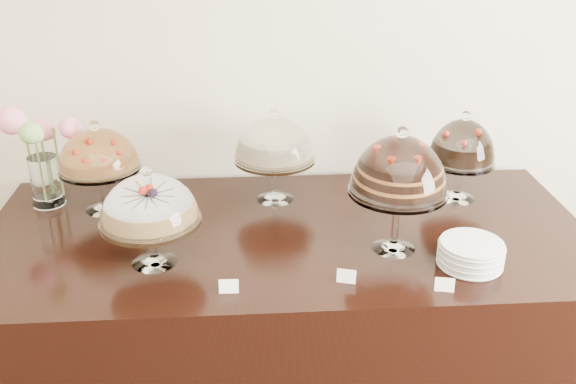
{
  "coord_description": "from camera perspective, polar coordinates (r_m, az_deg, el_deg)",
  "views": [
    {
      "loc": [
        -0.4,
        0.4,
        2.02
      ],
      "look_at": [
        -0.26,
        2.4,
        1.08
      ],
      "focal_mm": 40.0,
      "sensor_mm": 36.0,
      "label": 1
    }
  ],
  "objects": [
    {
      "name": "wall_back",
      "position": [
        2.68,
        4.89,
        13.86
      ],
      "size": [
        5.0,
        0.04,
        3.0
      ],
      "primitive_type": "cube",
      "color": "beige",
      "rests_on": "ground"
    },
    {
      "name": "display_counter",
      "position": [
        2.59,
        -0.08,
        -12.26
      ],
      "size": [
        2.2,
        1.0,
        0.9
      ],
      "primitive_type": "cube",
      "color": "black",
      "rests_on": "ground"
    },
    {
      "name": "cake_stand_sugar_sponge",
      "position": [
        2.1,
        -12.25,
        -1.09
      ],
      "size": [
        0.33,
        0.33,
        0.34
      ],
      "color": "white",
      "rests_on": "display_counter"
    },
    {
      "name": "cake_stand_choco_layer",
      "position": [
        2.13,
        9.87,
        1.97
      ],
      "size": [
        0.33,
        0.33,
        0.44
      ],
      "color": "white",
      "rests_on": "display_counter"
    },
    {
      "name": "cake_stand_cheesecake",
      "position": [
        2.49,
        -1.21,
        4.37
      ],
      "size": [
        0.32,
        0.32,
        0.37
      ],
      "color": "white",
      "rests_on": "display_counter"
    },
    {
      "name": "cake_stand_dark_choco",
      "position": [
        2.59,
        15.24,
        3.98
      ],
      "size": [
        0.27,
        0.27,
        0.36
      ],
      "color": "white",
      "rests_on": "display_counter"
    },
    {
      "name": "cake_stand_fruit_tart",
      "position": [
        2.51,
        -16.52,
        3.29
      ],
      "size": [
        0.31,
        0.31,
        0.36
      ],
      "color": "white",
      "rests_on": "display_counter"
    },
    {
      "name": "flower_vase",
      "position": [
        2.62,
        -21.33,
        3.43
      ],
      "size": [
        0.31,
        0.27,
        0.4
      ],
      "color": "white",
      "rests_on": "display_counter"
    },
    {
      "name": "plate_stack",
      "position": [
        2.2,
        15.93,
        -5.3
      ],
      "size": [
        0.21,
        0.21,
        0.08
      ],
      "color": "silver",
      "rests_on": "display_counter"
    },
    {
      "name": "price_card_left",
      "position": [
        2.0,
        -5.29,
        -8.35
      ],
      "size": [
        0.06,
        0.02,
        0.04
      ],
      "primitive_type": "cube",
      "rotation": [
        -0.21,
        0.0,
        -0.04
      ],
      "color": "white",
      "rests_on": "display_counter"
    },
    {
      "name": "price_card_right",
      "position": [
        2.05,
        13.75,
        -8.02
      ],
      "size": [
        0.06,
        0.03,
        0.04
      ],
      "primitive_type": "cube",
      "rotation": [
        -0.21,
        0.0,
        -0.21
      ],
      "color": "white",
      "rests_on": "display_counter"
    },
    {
      "name": "price_card_extra",
      "position": [
        2.05,
        5.2,
        -7.47
      ],
      "size": [
        0.06,
        0.03,
        0.04
      ],
      "primitive_type": "cube",
      "rotation": [
        -0.21,
        0.0,
        -0.29
      ],
      "color": "white",
      "rests_on": "display_counter"
    }
  ]
}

